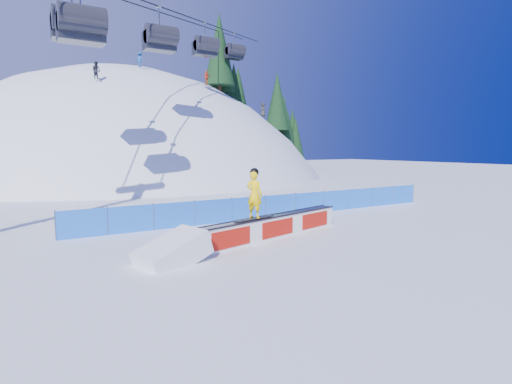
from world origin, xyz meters
TOP-DOWN VIEW (x-y plane):
  - ground at (0.00, 0.00)m, footprint 160.00×160.00m
  - snow_hill at (0.00, 42.00)m, footprint 64.00×64.00m
  - treeline at (22.21, 40.61)m, footprint 19.41×12.50m
  - safety_fence at (0.00, 4.50)m, footprint 22.05×0.05m
  - chairlift at (4.74, 27.49)m, footprint 40.80×41.70m
  - rail_box at (-3.20, 0.41)m, footprint 7.82×2.55m
  - snow_ramp at (-8.00, -0.85)m, footprint 2.63×2.00m
  - snowboarder at (-4.29, 0.12)m, footprint 1.94×0.82m
  - distant_skiers at (3.31, 30.24)m, footprint 19.99×6.37m

SIDE VIEW (x-z plane):
  - snow_hill at x=0.00m, z-range -50.00..14.00m
  - ground at x=0.00m, z-range 0.00..0.00m
  - snow_ramp at x=-8.00m, z-range -0.73..0.73m
  - rail_box at x=-3.20m, z-range -0.01..0.95m
  - safety_fence at x=0.00m, z-range -0.05..1.25m
  - snowboarder at x=-4.29m, z-range 0.94..2.94m
  - treeline at x=22.21m, z-range -0.16..20.34m
  - distant_skiers at x=3.31m, z-range 7.99..14.83m
  - chairlift at x=4.74m, z-range 5.89..27.89m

